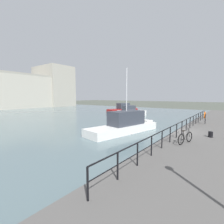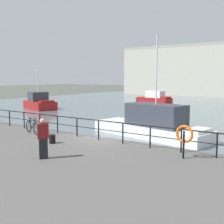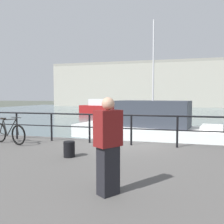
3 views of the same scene
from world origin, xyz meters
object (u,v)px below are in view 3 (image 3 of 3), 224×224
object	(u,v)px
moored_white_yacht	(149,125)
moored_green_narrowboat	(97,108)
mooring_bollard	(69,149)
harbor_building	(190,84)
standing_person	(108,145)
parked_bicycle	(9,133)

from	to	relation	value
moored_white_yacht	moored_green_narrowboat	xyz separation A→B (m)	(-10.34, 20.73, 0.00)
moored_white_yacht	moored_green_narrowboat	bearing A→B (deg)	127.69
moored_green_narrowboat	mooring_bollard	distance (m)	30.66
harbor_building	mooring_bollard	bearing A→B (deg)	-96.34
moored_white_yacht	standing_person	distance (m)	10.78
moored_green_narrowboat	standing_person	size ratio (longest dim) A/B	3.41
harbor_building	parked_bicycle	size ratio (longest dim) A/B	36.40
harbor_building	moored_green_narrowboat	size ratio (longest dim) A/B	10.86
parked_bicycle	mooring_bollard	bearing A→B (deg)	-5.83
moored_green_narrowboat	harbor_building	bearing A→B (deg)	73.74
moored_white_yacht	standing_person	size ratio (longest dim) A/B	5.68
harbor_building	standing_person	size ratio (longest dim) A/B	37.04
harbor_building	standing_person	world-z (taller)	harbor_building
harbor_building	parked_bicycle	bearing A→B (deg)	-99.20
harbor_building	parked_bicycle	world-z (taller)	harbor_building
mooring_bollard	standing_person	bearing A→B (deg)	-50.78
moored_white_yacht	parked_bicycle	size ratio (longest dim) A/B	5.58
harbor_building	mooring_bollard	distance (m)	61.51
moored_white_yacht	standing_person	xyz separation A→B (m)	(0.45, -10.73, 0.93)
moored_white_yacht	mooring_bollard	bearing A→B (deg)	-87.48
harbor_building	moored_white_yacht	distance (m)	52.91
mooring_bollard	moored_green_narrowboat	bearing A→B (deg)	107.14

